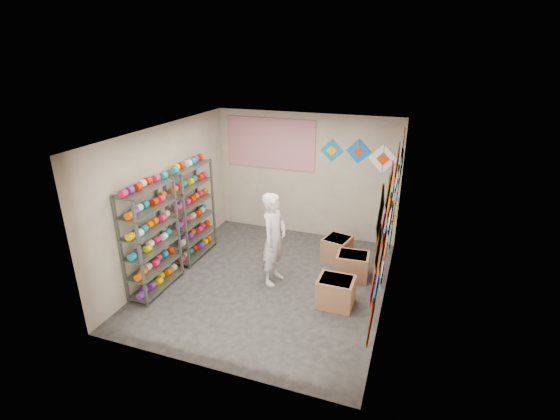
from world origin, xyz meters
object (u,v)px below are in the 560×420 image
at_px(carton_a, 336,292).
at_px(carton_b, 352,266).
at_px(shelf_rack_back, 192,212).
at_px(shelf_rack_front, 151,240).
at_px(shopkeeper, 274,239).
at_px(carton_c, 337,248).

xyz_separation_m(carton_a, carton_b, (0.10, 0.96, -0.01)).
bearing_deg(shelf_rack_back, shelf_rack_front, -90.00).
xyz_separation_m(shelf_rack_back, carton_b, (3.15, 0.22, -0.72)).
height_order(shelf_rack_front, carton_b, shelf_rack_front).
xyz_separation_m(shopkeeper, carton_a, (1.20, -0.36, -0.60)).
bearing_deg(carton_b, shelf_rack_front, -158.03).
relative_size(shopkeeper, carton_a, 2.91).
relative_size(shelf_rack_front, shopkeeper, 1.13).
distance_m(shelf_rack_front, shelf_rack_back, 1.30).
bearing_deg(shopkeeper, shelf_rack_back, 86.25).
relative_size(shelf_rack_front, carton_b, 3.31).
bearing_deg(carton_a, shopkeeper, 163.97).
xyz_separation_m(shelf_rack_front, carton_a, (3.05, 0.56, -0.71)).
bearing_deg(shopkeeper, carton_b, -57.36).
height_order(shopkeeper, carton_c, shopkeeper).
height_order(shopkeeper, carton_a, shopkeeper).
xyz_separation_m(shelf_rack_front, carton_c, (2.74, 2.10, -0.72)).
bearing_deg(shelf_rack_front, carton_b, 25.67).
relative_size(shelf_rack_front, carton_c, 3.60).
height_order(carton_a, carton_c, carton_a).
bearing_deg(shelf_rack_back, carton_c, 16.36).
bearing_deg(shelf_rack_back, carton_a, -13.63).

